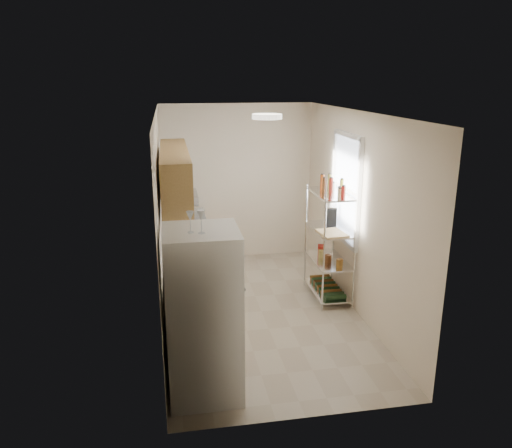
{
  "coord_description": "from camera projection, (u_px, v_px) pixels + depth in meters",
  "views": [
    {
      "loc": [
        -1.13,
        -5.94,
        2.99
      ],
      "look_at": [
        -0.03,
        0.25,
        1.14
      ],
      "focal_mm": 35.0,
      "sensor_mm": 36.0,
      "label": 1
    }
  ],
  "objects": [
    {
      "name": "frying_pan_large",
      "position": [
        183.0,
        234.0,
        6.85
      ],
      "size": [
        0.27,
        0.27,
        0.04
      ],
      "primitive_type": "cylinder",
      "rotation": [
        0.0,
        0.0,
        0.12
      ],
      "color": "black",
      "rests_on": "counter_run"
    },
    {
      "name": "bakers_rack",
      "position": [
        330.0,
        222.0,
        6.78
      ],
      "size": [
        0.45,
        0.9,
        1.73
      ],
      "color": "silver",
      "rests_on": "ground"
    },
    {
      "name": "range_hood",
      "position": [
        179.0,
        197.0,
        6.93
      ],
      "size": [
        0.5,
        0.6,
        0.12
      ],
      "primitive_type": "cube",
      "color": "#B7BABC",
      "rests_on": "room"
    },
    {
      "name": "storage_bag",
      "position": [
        321.0,
        250.0,
        7.08
      ],
      "size": [
        0.13,
        0.15,
        0.15
      ],
      "primitive_type": "cube",
      "rotation": [
        0.0,
        0.0,
        -0.3
      ],
      "color": "maroon",
      "rests_on": "bakers_rack"
    },
    {
      "name": "espresso_machine",
      "position": [
        331.0,
        215.0,
        6.98
      ],
      "size": [
        0.22,
        0.27,
        0.27
      ],
      "primitive_type": "cube",
      "rotation": [
        0.0,
        0.0,
        -0.31
      ],
      "color": "black",
      "rests_on": "bakers_rack"
    },
    {
      "name": "frying_pan_small",
      "position": [
        188.0,
        222.0,
        7.45
      ],
      "size": [
        0.21,
        0.21,
        0.04
      ],
      "primitive_type": "cylinder",
      "rotation": [
        0.0,
        0.0,
        -0.06
      ],
      "color": "black",
      "rests_on": "counter_run"
    },
    {
      "name": "rice_cooker",
      "position": [
        186.0,
        237.0,
        6.42
      ],
      "size": [
        0.29,
        0.29,
        0.23
      ],
      "primitive_type": "cylinder",
      "color": "silver",
      "rests_on": "counter_run"
    },
    {
      "name": "window",
      "position": [
        346.0,
        189.0,
        6.74
      ],
      "size": [
        0.06,
        1.0,
        1.46
      ],
      "primitive_type": "cube",
      "color": "white",
      "rests_on": "room"
    },
    {
      "name": "wine_glass_b",
      "position": [
        201.0,
        222.0,
        4.35
      ],
      "size": [
        0.08,
        0.08,
        0.21
      ],
      "primitive_type": null,
      "color": "silver",
      "rests_on": "refrigerator"
    },
    {
      "name": "ceiling_dome",
      "position": [
        267.0,
        116.0,
        5.63
      ],
      "size": [
        0.34,
        0.34,
        0.05
      ],
      "primitive_type": "cylinder",
      "color": "white",
      "rests_on": "room"
    },
    {
      "name": "counter_run",
      "position": [
        189.0,
        272.0,
        6.78
      ],
      "size": [
        0.63,
        3.51,
        0.9
      ],
      "color": "#B0884B",
      "rests_on": "ground"
    },
    {
      "name": "cutting_board",
      "position": [
        332.0,
        233.0,
        6.55
      ],
      "size": [
        0.36,
        0.44,
        0.03
      ],
      "primitive_type": "cube",
      "rotation": [
        0.0,
        0.0,
        0.11
      ],
      "color": "tan",
      "rests_on": "bakers_rack"
    },
    {
      "name": "refrigerator",
      "position": [
        203.0,
        314.0,
        4.72
      ],
      "size": [
        0.69,
        0.69,
        1.68
      ],
      "primitive_type": "cube",
      "color": "silver",
      "rests_on": "ground"
    },
    {
      "name": "room",
      "position": [
        262.0,
        217.0,
        6.28
      ],
      "size": [
        2.52,
        4.42,
        2.62
      ],
      "color": "#B6A993",
      "rests_on": "ground"
    },
    {
      "name": "wine_glass_a",
      "position": [
        190.0,
        222.0,
        4.37
      ],
      "size": [
        0.07,
        0.07,
        0.19
      ],
      "primitive_type": null,
      "color": "silver",
      "rests_on": "refrigerator"
    },
    {
      "name": "upper_cabinets",
      "position": [
        175.0,
        179.0,
        6.05
      ],
      "size": [
        0.33,
        2.2,
        0.72
      ],
      "primitive_type": "cube",
      "color": "#B0884B",
      "rests_on": "room"
    }
  ]
}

